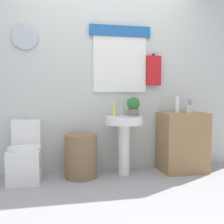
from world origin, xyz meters
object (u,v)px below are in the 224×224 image
(laundry_hamper, at_px, (81,156))
(potted_plant, at_px, (133,106))
(toothbrush_cup, at_px, (189,108))
(lotion_bottle, at_px, (177,105))
(toilet, at_px, (26,157))
(wooden_cabinet, at_px, (182,142))
(soap_bottle, at_px, (114,110))
(pedestal_sink, at_px, (124,131))

(laundry_hamper, height_order, potted_plant, potted_plant)
(laundry_hamper, distance_m, toothbrush_cup, 1.57)
(laundry_hamper, relative_size, lotion_bottle, 2.48)
(potted_plant, relative_size, lotion_bottle, 1.14)
(toilet, distance_m, wooden_cabinet, 2.03)
(laundry_hamper, height_order, toothbrush_cup, toothbrush_cup)
(soap_bottle, height_order, potted_plant, potted_plant)
(pedestal_sink, height_order, potted_plant, potted_plant)
(wooden_cabinet, height_order, soap_bottle, soap_bottle)
(toilet, relative_size, soap_bottle, 4.43)
(toothbrush_cup, bearing_deg, laundry_hamper, -179.22)
(pedestal_sink, distance_m, wooden_cabinet, 0.83)
(potted_plant, bearing_deg, toothbrush_cup, -2.96)
(wooden_cabinet, relative_size, soap_bottle, 4.73)
(pedestal_sink, bearing_deg, soap_bottle, 157.38)
(potted_plant, xyz_separation_m, toothbrush_cup, (0.77, -0.04, -0.04))
(toilet, bearing_deg, potted_plant, 1.14)
(laundry_hamper, relative_size, potted_plant, 2.17)
(soap_bottle, bearing_deg, pedestal_sink, -22.62)
(wooden_cabinet, relative_size, toothbrush_cup, 4.26)
(wooden_cabinet, bearing_deg, soap_bottle, 176.93)
(pedestal_sink, relative_size, toothbrush_cup, 4.06)
(toilet, xyz_separation_m, potted_plant, (1.35, 0.03, 0.60))
(laundry_hamper, relative_size, wooden_cabinet, 0.68)
(pedestal_sink, relative_size, wooden_cabinet, 0.95)
(soap_bottle, relative_size, lotion_bottle, 0.77)
(toilet, height_order, laundry_hamper, toilet)
(potted_plant, height_order, toothbrush_cup, potted_plant)
(laundry_hamper, xyz_separation_m, lotion_bottle, (1.26, -0.04, 0.63))
(laundry_hamper, distance_m, lotion_bottle, 1.41)
(wooden_cabinet, xyz_separation_m, lotion_bottle, (-0.10, -0.04, 0.50))
(laundry_hamper, relative_size, toothbrush_cup, 2.90)
(potted_plant, bearing_deg, pedestal_sink, -156.80)
(pedestal_sink, bearing_deg, potted_plant, 23.20)
(soap_bottle, bearing_deg, lotion_bottle, -6.20)
(wooden_cabinet, height_order, lotion_bottle, lotion_bottle)
(wooden_cabinet, distance_m, potted_plant, 0.83)
(wooden_cabinet, bearing_deg, pedestal_sink, -180.00)
(wooden_cabinet, xyz_separation_m, potted_plant, (-0.67, 0.06, 0.49))
(lotion_bottle, bearing_deg, potted_plant, 170.03)
(soap_bottle, height_order, lotion_bottle, lotion_bottle)
(pedestal_sink, bearing_deg, toilet, 178.44)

